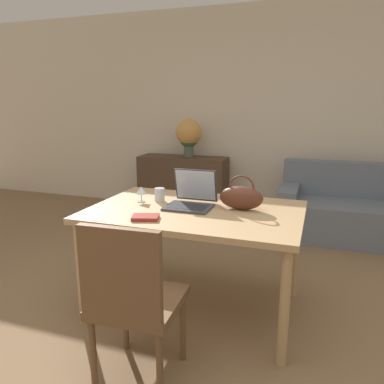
% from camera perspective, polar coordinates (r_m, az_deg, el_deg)
% --- Properties ---
extents(ground_plane, '(14.00, 14.00, 0.00)m').
position_cam_1_polar(ground_plane, '(2.40, -2.91, -24.78)').
color(ground_plane, '#846647').
extents(wall_back, '(10.00, 0.06, 2.70)m').
position_cam_1_polar(wall_back, '(5.08, 11.14, 11.68)').
color(wall_back, beige).
rests_on(wall_back, ground_plane).
extents(dining_table, '(1.47, 0.98, 0.76)m').
position_cam_1_polar(dining_table, '(2.64, 0.52, -4.23)').
color(dining_table, tan).
rests_on(dining_table, ground_plane).
extents(chair, '(0.46, 0.46, 0.93)m').
position_cam_1_polar(chair, '(2.01, -9.07, -15.44)').
color(chair, brown).
rests_on(chair, ground_plane).
extents(couch, '(1.57, 0.81, 0.82)m').
position_cam_1_polar(couch, '(4.55, 23.15, -2.94)').
color(couch, slate).
rests_on(couch, ground_plane).
extents(sideboard, '(1.20, 0.40, 0.78)m').
position_cam_1_polar(sideboard, '(5.13, -1.39, 1.10)').
color(sideboard, '#4C3828').
rests_on(sideboard, ground_plane).
extents(laptop, '(0.32, 0.32, 0.26)m').
position_cam_1_polar(laptop, '(2.68, -0.02, -0.70)').
color(laptop, '#38383D').
rests_on(laptop, dining_table).
extents(drinking_glass, '(0.08, 0.08, 0.10)m').
position_cam_1_polar(drinking_glass, '(2.82, -4.95, -0.41)').
color(drinking_glass, silver).
rests_on(drinking_glass, dining_table).
extents(wine_glass, '(0.08, 0.08, 0.12)m').
position_cam_1_polar(wine_glass, '(2.81, -7.74, 0.19)').
color(wine_glass, silver).
rests_on(wine_glass, dining_table).
extents(handbag, '(0.30, 0.13, 0.24)m').
position_cam_1_polar(handbag, '(2.61, 7.50, -0.80)').
color(handbag, '#592D1E').
rests_on(handbag, dining_table).
extents(flower_vase, '(0.35, 0.35, 0.50)m').
position_cam_1_polar(flower_vase, '(5.00, -0.51, 8.72)').
color(flower_vase, '#47564C').
rests_on(flower_vase, sideboard).
extents(book, '(0.20, 0.16, 0.02)m').
position_cam_1_polar(book, '(2.41, -7.11, -3.87)').
color(book, maroon).
rests_on(book, dining_table).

